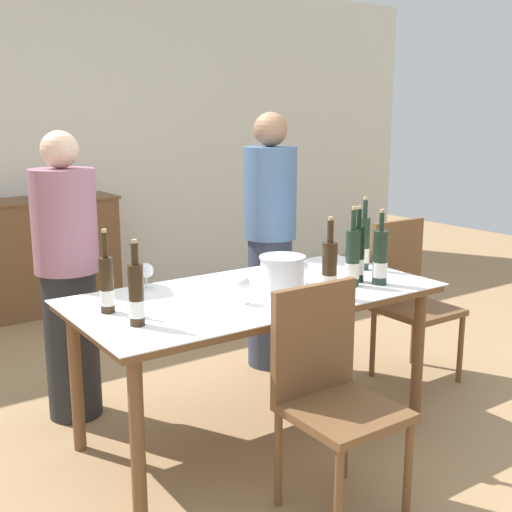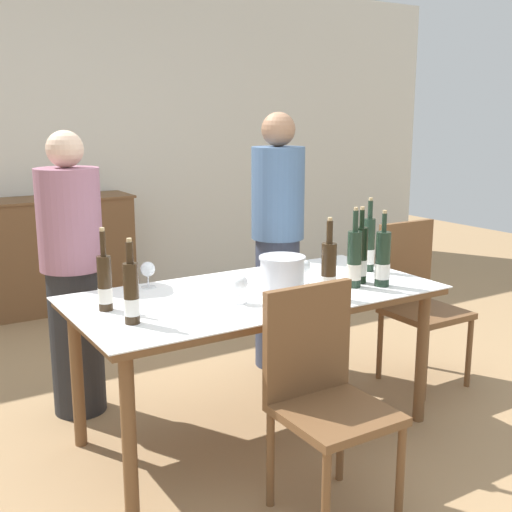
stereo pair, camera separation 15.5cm
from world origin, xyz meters
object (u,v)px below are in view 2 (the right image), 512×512
Objects in this scene: chair_near_front at (322,386)px; person_guest_left at (278,243)px; wine_bottle_1 at (329,272)px; wine_bottle_4 at (354,260)px; wine_bottle_2 at (361,257)px; wine_glass_2 at (148,270)px; chair_right_end at (416,293)px; dining_table at (256,306)px; person_host at (73,277)px; wine_bottle_0 at (105,284)px; ice_bucket at (282,274)px; wine_glass_1 at (240,284)px; sideboard_cabinet at (52,254)px; wine_bottle_6 at (369,246)px; wine_glass_0 at (304,267)px; wine_bottle_3 at (383,261)px; wine_bottle_5 at (131,294)px.

person_guest_left reaches higher than chair_near_front.
wine_bottle_4 is at bearing 22.36° from wine_bottle_1.
wine_bottle_2 is 1.09m from wine_glass_2.
wine_bottle_1 is 0.26m from wine_bottle_4.
chair_near_front is (-0.57, -0.49, -0.36)m from wine_bottle_4.
wine_bottle_2 reaches higher than chair_right_end.
dining_table is 1.86× the size of chair_right_end.
wine_bottle_0 is at bearing -93.17° from person_host.
ice_bucket is at bearing -41.39° from wine_glass_2.
chair_near_front is at bearing -98.47° from dining_table.
chair_near_front is (0.63, -0.76, -0.34)m from wine_bottle_0.
wine_glass_1 is at bearing 159.00° from wine_bottle_1.
person_guest_left is at bearing 63.08° from chair_near_front.
sideboard_cabinet is 3.30× the size of wine_bottle_4.
wine_bottle_6 is at bearing 37.03° from wine_bottle_4.
wine_glass_0 is 0.79m from wine_glass_2.
wine_bottle_1 is 0.43m from wine_glass_1.
sideboard_cabinet is 3.37× the size of wine_bottle_2.
wine_bottle_6 is at bearing 11.32° from ice_bucket.
wine_bottle_0 is 1.05m from chair_near_front.
wine_bottle_0 is at bearing 179.92° from chair_right_end.
ice_bucket is 1.14m from person_host.
wine_bottle_3 reaches higher than sideboard_cabinet.
wine_bottle_5 is 2.73× the size of wine_glass_2.
person_guest_left reaches higher than wine_bottle_3.
wine_bottle_5 is 0.88× the size of wine_bottle_6.
wine_bottle_6 is (1.46, 0.18, 0.02)m from wine_bottle_5.
wine_bottle_4 is 0.99× the size of wine_bottle_6.
wine_bottle_5 reaches higher than chair_right_end.
wine_bottle_1 is at bearing -47.52° from person_host.
wine_bottle_1 reaches higher than wine_glass_0.
person_guest_left reaches higher than wine_bottle_0.
wine_glass_1 is 1.41m from chair_right_end.
wine_bottle_2 is 3.00× the size of wine_glass_2.
sideboard_cabinet is at bearing 107.10° from wine_bottle_3.
wine_bottle_2 is at bearing -0.67° from wine_glass_1.
wine_bottle_6 reaches higher than wine_bottle_1.
dining_table is at bearing -40.28° from wine_glass_2.
chair_near_front reaches higher than wine_glass_1.
dining_table is 4.40× the size of wine_bottle_6.
wine_bottle_4 is at bearing -44.98° from wine_glass_0.
ice_bucket is at bearing 167.05° from wine_bottle_4.
wine_bottle_0 reaches higher than ice_bucket.
wine_glass_0 is (-0.32, 0.24, -0.04)m from wine_bottle_3.
wine_bottle_3 is 1.62m from person_host.
wine_bottle_1 is at bearing -79.88° from sideboard_cabinet.
wine_bottle_1 reaches higher than chair_near_front.
person_guest_left reaches higher than wine_glass_1.
wine_glass_2 is at bearing 165.06° from wine_bottle_6.
wine_bottle_4 is (0.38, -0.09, 0.04)m from ice_bucket.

